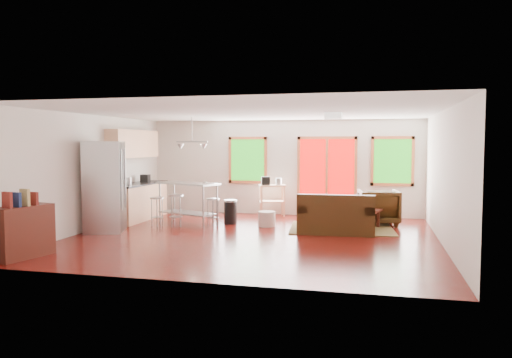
% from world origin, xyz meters
% --- Properties ---
extents(floor, '(7.50, 7.00, 0.02)m').
position_xyz_m(floor, '(0.00, 0.00, -0.01)').
color(floor, '#3D0906').
rests_on(floor, ground).
extents(ceiling, '(7.50, 7.00, 0.02)m').
position_xyz_m(ceiling, '(0.00, 0.00, 2.61)').
color(ceiling, silver).
rests_on(ceiling, ground).
extents(back_wall, '(7.50, 0.02, 2.60)m').
position_xyz_m(back_wall, '(0.00, 3.51, 1.30)').
color(back_wall, beige).
rests_on(back_wall, ground).
extents(left_wall, '(0.02, 7.00, 2.60)m').
position_xyz_m(left_wall, '(-3.76, 0.00, 1.30)').
color(left_wall, beige).
rests_on(left_wall, ground).
extents(right_wall, '(0.02, 7.00, 2.60)m').
position_xyz_m(right_wall, '(3.76, 0.00, 1.30)').
color(right_wall, beige).
rests_on(right_wall, ground).
extents(front_wall, '(7.50, 0.02, 2.60)m').
position_xyz_m(front_wall, '(0.00, -3.51, 1.30)').
color(front_wall, beige).
rests_on(front_wall, ground).
extents(window_left, '(1.10, 0.05, 1.30)m').
position_xyz_m(window_left, '(-1.00, 3.46, 1.50)').
color(window_left, '#165C10').
rests_on(window_left, back_wall).
extents(french_doors, '(1.60, 0.05, 2.10)m').
position_xyz_m(french_doors, '(1.20, 3.46, 1.10)').
color(french_doors, '#BE0503').
rests_on(french_doors, back_wall).
extents(window_right, '(1.10, 0.05, 1.30)m').
position_xyz_m(window_right, '(2.90, 3.46, 1.50)').
color(window_right, '#165C10').
rests_on(window_right, back_wall).
extents(rug, '(2.48, 2.00, 0.02)m').
position_xyz_m(rug, '(1.74, 1.47, 0.01)').
color(rug, '#416338').
rests_on(rug, floor).
extents(loveseat, '(1.66, 0.98, 0.87)m').
position_xyz_m(loveseat, '(1.66, 0.92, 0.35)').
color(loveseat, black).
rests_on(loveseat, floor).
extents(coffee_table, '(1.25, 0.93, 0.44)m').
position_xyz_m(coffee_table, '(2.04, 1.72, 0.38)').
color(coffee_table, '#3D160F').
rests_on(coffee_table, floor).
extents(armchair, '(1.03, 0.98, 0.94)m').
position_xyz_m(armchair, '(2.56, 2.30, 0.47)').
color(armchair, black).
rests_on(armchair, floor).
extents(ottoman, '(0.60, 0.60, 0.39)m').
position_xyz_m(ottoman, '(1.29, 2.14, 0.20)').
color(ottoman, black).
rests_on(ottoman, floor).
extents(pouf, '(0.49, 0.49, 0.36)m').
position_xyz_m(pouf, '(-0.01, 1.41, 0.18)').
color(pouf, beige).
rests_on(pouf, floor).
extents(vase, '(0.22, 0.23, 0.35)m').
position_xyz_m(vase, '(1.63, 1.80, 0.53)').
color(vase, silver).
rests_on(vase, coffee_table).
extents(book, '(0.22, 0.09, 0.30)m').
position_xyz_m(book, '(2.10, 1.61, 0.55)').
color(book, maroon).
rests_on(book, coffee_table).
extents(cabinets, '(0.64, 2.24, 2.30)m').
position_xyz_m(cabinets, '(-3.49, 1.70, 0.93)').
color(cabinets, tan).
rests_on(cabinets, floor).
extents(refrigerator, '(1.01, 0.99, 2.00)m').
position_xyz_m(refrigerator, '(-3.34, -0.11, 1.00)').
color(refrigerator, '#B7BABC').
rests_on(refrigerator, floor).
extents(island, '(1.72, 1.20, 1.01)m').
position_xyz_m(island, '(-1.97, 1.36, 0.69)').
color(island, '#B7BABC').
rests_on(island, floor).
extents(cup, '(0.14, 0.13, 0.12)m').
position_xyz_m(cup, '(-1.52, 1.33, 1.01)').
color(cup, silver).
rests_on(cup, island).
extents(bar_stool_a, '(0.41, 0.41, 0.69)m').
position_xyz_m(bar_stool_a, '(-2.56, 0.88, 0.51)').
color(bar_stool_a, '#B7BABC').
rests_on(bar_stool_a, floor).
extents(bar_stool_b, '(0.47, 0.47, 0.76)m').
position_xyz_m(bar_stool_b, '(-2.09, 0.90, 0.56)').
color(bar_stool_b, '#B7BABC').
rests_on(bar_stool_b, floor).
extents(bar_stool_c, '(0.41, 0.41, 0.66)m').
position_xyz_m(bar_stool_c, '(-1.25, 1.15, 0.49)').
color(bar_stool_c, '#B7BABC').
rests_on(bar_stool_c, floor).
extents(trash_can, '(0.42, 0.42, 0.59)m').
position_xyz_m(trash_can, '(-0.95, 1.57, 0.30)').
color(trash_can, black).
rests_on(trash_can, floor).
extents(kitchen_cart, '(0.81, 0.65, 1.07)m').
position_xyz_m(kitchen_cart, '(-0.25, 3.09, 0.73)').
color(kitchen_cart, tan).
rests_on(kitchen_cart, floor).
extents(bookshelf, '(0.61, 1.07, 1.19)m').
position_xyz_m(bookshelf, '(-3.35, -2.75, 0.47)').
color(bookshelf, '#3D160F').
rests_on(bookshelf, floor).
extents(ceiling_flush, '(0.35, 0.35, 0.12)m').
position_xyz_m(ceiling_flush, '(1.60, 0.60, 2.53)').
color(ceiling_flush, white).
rests_on(ceiling_flush, ceiling).
extents(pendant_light, '(0.80, 0.18, 0.79)m').
position_xyz_m(pendant_light, '(-1.90, 1.50, 1.90)').
color(pendant_light, gray).
rests_on(pendant_light, ceiling).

